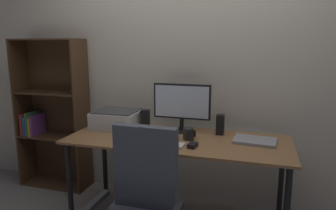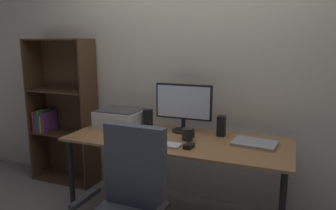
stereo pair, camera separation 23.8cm
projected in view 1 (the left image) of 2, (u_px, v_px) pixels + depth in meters
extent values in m
cube|color=beige|center=(193.00, 64.00, 2.90)|extent=(6.40, 0.10, 2.60)
cube|color=olive|center=(178.00, 139.00, 2.52)|extent=(1.78, 0.72, 0.02)
cylinder|color=black|center=(70.00, 185.00, 2.54)|extent=(0.04, 0.04, 0.72)
cylinder|color=black|center=(105.00, 159.00, 3.10)|extent=(0.04, 0.04, 0.72)
cylinder|color=black|center=(281.00, 180.00, 2.63)|extent=(0.04, 0.04, 0.72)
cylinder|color=black|center=(182.00, 130.00, 2.72)|extent=(0.20, 0.20, 0.01)
cylinder|color=black|center=(182.00, 124.00, 2.71)|extent=(0.04, 0.04, 0.10)
cube|color=black|center=(182.00, 101.00, 2.67)|extent=(0.50, 0.03, 0.30)
cube|color=silver|center=(181.00, 102.00, 2.66)|extent=(0.47, 0.01, 0.27)
cube|color=silver|center=(165.00, 144.00, 2.34)|extent=(0.29, 0.12, 0.02)
cube|color=black|center=(193.00, 145.00, 2.29)|extent=(0.07, 0.10, 0.03)
cylinder|color=black|center=(188.00, 134.00, 2.47)|extent=(0.09, 0.09, 0.10)
cube|color=black|center=(195.00, 134.00, 2.46)|extent=(0.02, 0.01, 0.05)
cube|color=#99999E|center=(255.00, 141.00, 2.42)|extent=(0.34, 0.26, 0.02)
cube|color=black|center=(145.00, 119.00, 2.79)|extent=(0.06, 0.07, 0.17)
cube|color=black|center=(220.00, 125.00, 2.60)|extent=(0.06, 0.07, 0.17)
cube|color=silver|center=(117.00, 120.00, 2.82)|extent=(0.40, 0.34, 0.15)
cube|color=#424244|center=(117.00, 111.00, 2.80)|extent=(0.37, 0.31, 0.01)
cube|color=white|center=(135.00, 143.00, 2.39)|extent=(0.25, 0.32, 0.00)
cube|color=#474C56|center=(146.00, 167.00, 1.90)|extent=(0.40, 0.07, 0.52)
cube|color=#232326|center=(96.00, 202.00, 1.83)|extent=(0.04, 0.26, 0.03)
cube|color=#4C331E|center=(24.00, 113.00, 3.31)|extent=(0.02, 0.28, 1.54)
cube|color=#4C331E|center=(82.00, 117.00, 3.11)|extent=(0.02, 0.28, 1.54)
cube|color=#4C331E|center=(60.00, 112.00, 3.33)|extent=(0.73, 0.01, 1.54)
cube|color=#4C331E|center=(57.00, 183.00, 3.36)|extent=(0.69, 0.26, 0.02)
cube|color=#4C331E|center=(54.00, 136.00, 3.25)|extent=(0.69, 0.26, 0.02)
cube|color=#4C331E|center=(50.00, 93.00, 3.16)|extent=(0.69, 0.26, 0.02)
cube|color=#4C331E|center=(47.00, 39.00, 3.06)|extent=(0.69, 0.26, 0.02)
cube|color=#B22D28|center=(28.00, 123.00, 3.31)|extent=(0.03, 0.22, 0.22)
cube|color=#28478C|center=(31.00, 125.00, 3.30)|extent=(0.03, 0.22, 0.20)
cube|color=#337242|center=(33.00, 123.00, 3.28)|extent=(0.02, 0.22, 0.24)
cube|color=gold|center=(36.00, 126.00, 3.28)|extent=(0.02, 0.22, 0.19)
cube|color=#723884|center=(38.00, 125.00, 3.27)|extent=(0.02, 0.22, 0.22)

